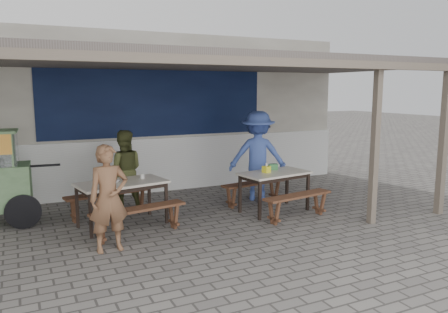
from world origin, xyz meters
TOP-DOWN VIEW (x-y plane):
  - ground at (0.00, 0.00)m, footprint 60.00×60.00m
  - back_wall at (-0.00, 3.58)m, footprint 9.00×1.28m
  - warung_roof at (0.02, 0.90)m, footprint 9.00×4.21m
  - table_left at (-1.53, 0.82)m, footprint 1.54×1.01m
  - bench_left_street at (-1.41, 0.19)m, footprint 1.56×0.55m
  - bench_left_wall at (-1.64, 1.44)m, footprint 1.56×0.55m
  - table_right at (1.24, 0.44)m, footprint 1.38×0.89m
  - bench_right_street at (1.33, -0.17)m, footprint 1.42×0.48m
  - bench_right_wall at (1.14, 1.06)m, footprint 1.42×0.48m
  - patron_street_side at (-1.95, -0.26)m, footprint 0.57×0.39m
  - patron_wall_side at (-1.26, 1.79)m, footprint 0.86×0.74m
  - patron_right_table at (1.41, 1.37)m, footprint 1.37×1.20m
  - tissue_box at (1.08, 0.48)m, footprint 0.15×0.15m
  - donation_box at (1.35, 0.67)m, footprint 0.19×0.16m
  - condiment_jar at (-1.14, 0.95)m, footprint 0.07×0.07m
  - condiment_bowl at (-1.66, 0.79)m, footprint 0.25×0.25m

SIDE VIEW (x-z plane):
  - ground at x=0.00m, z-range 0.00..0.00m
  - bench_right_street at x=1.33m, z-range 0.11..0.56m
  - bench_right_wall at x=1.14m, z-range 0.11..0.56m
  - bench_left_street at x=-1.41m, z-range 0.11..0.56m
  - bench_left_wall at x=-1.64m, z-range 0.11..0.56m
  - table_right at x=1.24m, z-range 0.29..1.04m
  - table_left at x=-1.53m, z-range 0.30..1.05m
  - patron_street_side at x=-1.95m, z-range 0.00..1.52m
  - patron_wall_side at x=-1.26m, z-range 0.00..1.52m
  - condiment_bowl at x=-1.66m, z-range 0.75..0.80m
  - condiment_jar at x=-1.14m, z-range 0.75..0.83m
  - donation_box at x=1.35m, z-range 0.75..0.86m
  - tissue_box at x=1.08m, z-range 0.75..0.87m
  - patron_right_table at x=1.41m, z-range 0.00..1.84m
  - back_wall at x=0.00m, z-range -0.03..3.47m
  - warung_roof at x=0.02m, z-range 1.31..4.12m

